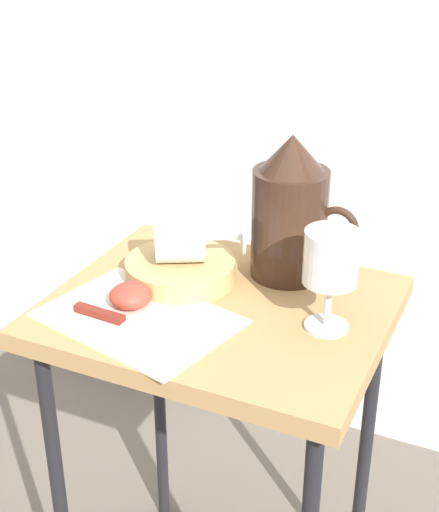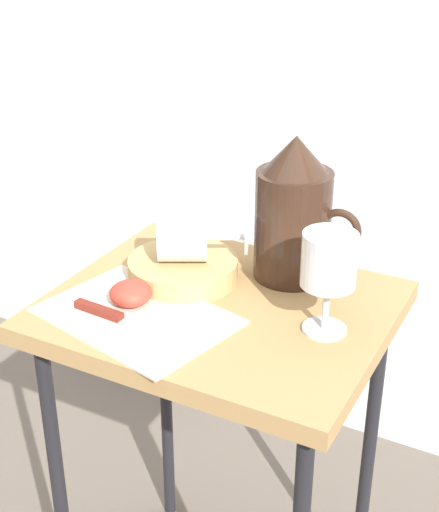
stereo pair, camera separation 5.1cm
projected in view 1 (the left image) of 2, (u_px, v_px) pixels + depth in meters
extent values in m
cube|color=#AD8451|center=(220.00, 311.00, 1.15)|extent=(0.51, 0.42, 0.03)
cylinder|color=black|center=(60.00, 507.00, 1.24)|extent=(0.02, 0.02, 0.65)
cylinder|color=black|center=(159.00, 394.00, 1.52)|extent=(0.02, 0.02, 0.65)
cylinder|color=black|center=(365.00, 454.00, 1.36)|extent=(0.02, 0.02, 0.65)
cube|color=silver|center=(138.00, 318.00, 1.10)|extent=(0.31, 0.25, 0.00)
cylinder|color=tan|center=(180.00, 270.00, 1.20)|extent=(0.18, 0.18, 0.03)
cylinder|color=#382319|center=(289.00, 224.00, 1.19)|extent=(0.12, 0.12, 0.18)
cylinder|color=#D1661E|center=(288.00, 244.00, 1.20)|extent=(0.11, 0.11, 0.10)
cone|color=#382319|center=(292.00, 153.00, 1.14)|extent=(0.10, 0.10, 0.06)
torus|color=#382319|center=(337.00, 227.00, 1.15)|extent=(0.07, 0.01, 0.07)
cylinder|color=silver|center=(327.00, 325.00, 1.08)|extent=(0.06, 0.06, 0.00)
cylinder|color=silver|center=(329.00, 302.00, 1.06)|extent=(0.01, 0.01, 0.07)
cylinder|color=silver|center=(332.00, 256.00, 1.03)|extent=(0.08, 0.08, 0.08)
cylinder|color=#D1661E|center=(331.00, 267.00, 1.04)|extent=(0.07, 0.07, 0.04)
cylinder|color=silver|center=(180.00, 238.00, 1.18)|extent=(0.10, 0.11, 0.08)
cylinder|color=silver|center=(223.00, 237.00, 1.18)|extent=(0.06, 0.04, 0.01)
cylinder|color=silver|center=(244.00, 237.00, 1.18)|extent=(0.03, 0.06, 0.06)
ellipsoid|color=#CC3D2D|center=(131.00, 296.00, 1.12)|extent=(0.06, 0.06, 0.04)
cube|color=silver|center=(165.00, 336.00, 1.05)|extent=(0.14, 0.03, 0.00)
cube|color=maroon|center=(100.00, 314.00, 1.09)|extent=(0.09, 0.02, 0.01)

